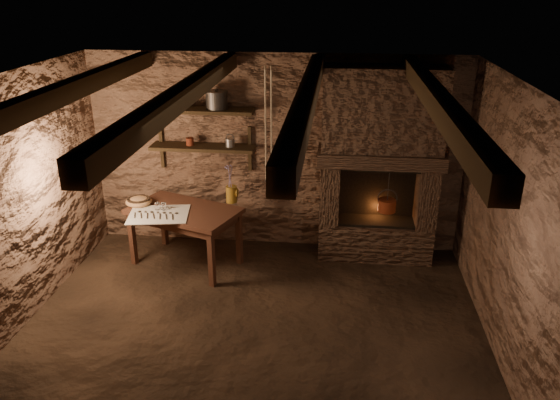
# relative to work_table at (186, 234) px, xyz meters

# --- Properties ---
(floor) EXTENTS (4.50, 4.50, 0.00)m
(floor) POSITION_rel_work_table_xyz_m (0.98, -1.33, -0.38)
(floor) COLOR black
(floor) RESTS_ON ground
(back_wall) EXTENTS (4.50, 0.04, 2.40)m
(back_wall) POSITION_rel_work_table_xyz_m (0.98, 0.67, 0.82)
(back_wall) COLOR #482E21
(back_wall) RESTS_ON floor
(front_wall) EXTENTS (4.50, 0.04, 2.40)m
(front_wall) POSITION_rel_work_table_xyz_m (0.98, -3.33, 0.82)
(front_wall) COLOR #482E21
(front_wall) RESTS_ON floor
(left_wall) EXTENTS (0.04, 4.00, 2.40)m
(left_wall) POSITION_rel_work_table_xyz_m (-1.27, -1.33, 0.82)
(left_wall) COLOR #482E21
(left_wall) RESTS_ON floor
(right_wall) EXTENTS (0.04, 4.00, 2.40)m
(right_wall) POSITION_rel_work_table_xyz_m (3.23, -1.33, 0.82)
(right_wall) COLOR #482E21
(right_wall) RESTS_ON floor
(ceiling) EXTENTS (4.50, 4.00, 0.04)m
(ceiling) POSITION_rel_work_table_xyz_m (0.98, -1.33, 2.02)
(ceiling) COLOR black
(ceiling) RESTS_ON back_wall
(beam_far_left) EXTENTS (0.14, 3.95, 0.16)m
(beam_far_left) POSITION_rel_work_table_xyz_m (-0.52, -1.33, 1.93)
(beam_far_left) COLOR black
(beam_far_left) RESTS_ON ceiling
(beam_mid_left) EXTENTS (0.14, 3.95, 0.16)m
(beam_mid_left) POSITION_rel_work_table_xyz_m (0.48, -1.33, 1.93)
(beam_mid_left) COLOR black
(beam_mid_left) RESTS_ON ceiling
(beam_mid_right) EXTENTS (0.14, 3.95, 0.16)m
(beam_mid_right) POSITION_rel_work_table_xyz_m (1.48, -1.33, 1.93)
(beam_mid_right) COLOR black
(beam_mid_right) RESTS_ON ceiling
(beam_far_right) EXTENTS (0.14, 3.95, 0.16)m
(beam_far_right) POSITION_rel_work_table_xyz_m (2.48, -1.33, 1.93)
(beam_far_right) COLOR black
(beam_far_right) RESTS_ON ceiling
(shelf_lower) EXTENTS (1.25, 0.30, 0.04)m
(shelf_lower) POSITION_rel_work_table_xyz_m (0.13, 0.51, 0.92)
(shelf_lower) COLOR black
(shelf_lower) RESTS_ON back_wall
(shelf_upper) EXTENTS (1.25, 0.30, 0.04)m
(shelf_upper) POSITION_rel_work_table_xyz_m (0.13, 0.51, 1.37)
(shelf_upper) COLOR black
(shelf_upper) RESTS_ON back_wall
(hearth) EXTENTS (1.43, 0.51, 2.30)m
(hearth) POSITION_rel_work_table_xyz_m (2.23, 0.44, 0.85)
(hearth) COLOR #3D291E
(hearth) RESTS_ON floor
(work_table) EXTENTS (1.41, 1.10, 0.71)m
(work_table) POSITION_rel_work_table_xyz_m (0.00, 0.00, 0.00)
(work_table) COLOR #371D13
(work_table) RESTS_ON floor
(linen_cloth) EXTENTS (0.74, 0.63, 0.01)m
(linen_cloth) POSITION_rel_work_table_xyz_m (-0.23, -0.19, 0.33)
(linen_cloth) COLOR beige
(linen_cloth) RESTS_ON work_table
(pewter_cutlery_row) EXTENTS (0.58, 0.30, 0.01)m
(pewter_cutlery_row) POSITION_rel_work_table_xyz_m (-0.23, -0.21, 0.34)
(pewter_cutlery_row) COLOR gray
(pewter_cutlery_row) RESTS_ON linen_cloth
(drinking_glasses) EXTENTS (0.21, 0.06, 0.08)m
(drinking_glasses) POSITION_rel_work_table_xyz_m (-0.21, -0.07, 0.38)
(drinking_glasses) COLOR white
(drinking_glasses) RESTS_ON linen_cloth
(stoneware_jug) EXTENTS (0.17, 0.17, 0.46)m
(stoneware_jug) POSITION_rel_work_table_xyz_m (0.51, 0.27, 0.52)
(stoneware_jug) COLOR #A67720
(stoneware_jug) RESTS_ON work_table
(wooden_bowl) EXTENTS (0.34, 0.34, 0.11)m
(wooden_bowl) POSITION_rel_work_table_xyz_m (-0.56, 0.08, 0.36)
(wooden_bowl) COLOR #A27346
(wooden_bowl) RESTS_ON work_table
(iron_stockpot) EXTENTS (0.30, 0.30, 0.19)m
(iron_stockpot) POSITION_rel_work_table_xyz_m (0.33, 0.51, 1.48)
(iron_stockpot) COLOR #312F2C
(iron_stockpot) RESTS_ON shelf_upper
(tin_pan) EXTENTS (0.25, 0.19, 0.23)m
(tin_pan) POSITION_rel_work_table_xyz_m (-0.12, 0.61, 1.51)
(tin_pan) COLOR #A4A49F
(tin_pan) RESTS_ON shelf_upper
(small_kettle) EXTENTS (0.16, 0.14, 0.15)m
(small_kettle) POSITION_rel_work_table_xyz_m (0.47, 0.51, 0.99)
(small_kettle) COLOR #A4A49F
(small_kettle) RESTS_ON shelf_lower
(rusty_tin) EXTENTS (0.12, 0.12, 0.09)m
(rusty_tin) POSITION_rel_work_table_xyz_m (-0.02, 0.51, 0.98)
(rusty_tin) COLOR #5C2012
(rusty_tin) RESTS_ON shelf_lower
(red_pot) EXTENTS (0.23, 0.22, 0.54)m
(red_pot) POSITION_rel_work_table_xyz_m (2.35, 0.39, 0.32)
(red_pot) COLOR maroon
(red_pot) RESTS_ON hearth
(hanging_ropes) EXTENTS (0.08, 0.08, 1.20)m
(hanging_ropes) POSITION_rel_work_table_xyz_m (1.03, -0.28, 1.42)
(hanging_ropes) COLOR tan
(hanging_ropes) RESTS_ON ceiling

